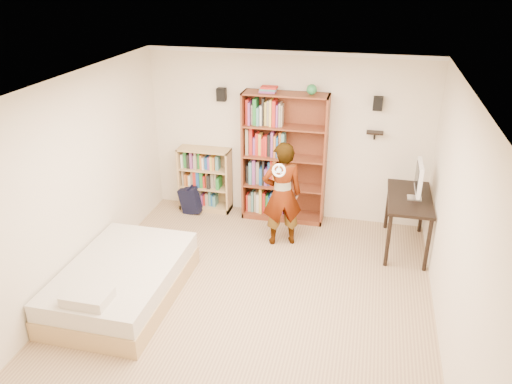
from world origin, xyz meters
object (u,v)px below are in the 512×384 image
daybed (122,277)px  person (282,194)px  tall_bookshelf (284,159)px  low_bookshelf (205,179)px  computer_desk (406,223)px

daybed → person: bearing=47.0°
tall_bookshelf → person: tall_bookshelf is taller
low_bookshelf → computer_desk: bearing=-9.9°
tall_bookshelf → computer_desk: (1.93, -0.54, -0.63)m
daybed → computer_desk: bearing=30.7°
daybed → person: (1.69, 1.81, 0.50)m
computer_desk → person: size_ratio=0.77×
computer_desk → daybed: computer_desk is taller
person → low_bookshelf: bearing=-50.4°
tall_bookshelf → daybed: bearing=-120.9°
low_bookshelf → person: size_ratio=0.68×
daybed → person: size_ratio=1.26×
person → computer_desk: bearing=167.5°
low_bookshelf → computer_desk: 3.34m
low_bookshelf → person: person is taller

